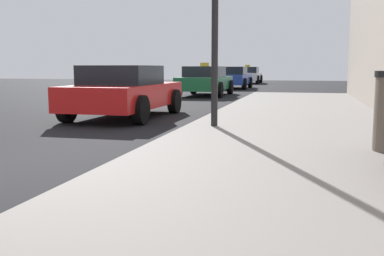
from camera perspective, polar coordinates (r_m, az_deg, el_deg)
sidewalk at (r=4.18m, az=11.37°, el=-8.49°), size 4.00×32.00×0.15m
car_red at (r=11.23m, az=-8.48°, el=4.58°), size 1.97×4.05×1.27m
car_green at (r=19.93m, az=1.69°, el=5.95°), size 1.97×4.18×1.43m
car_blue at (r=26.76m, az=5.06°, el=6.35°), size 2.00×4.27×1.27m
car_white at (r=35.52m, az=7.00°, el=6.63°), size 2.00×4.04×1.43m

